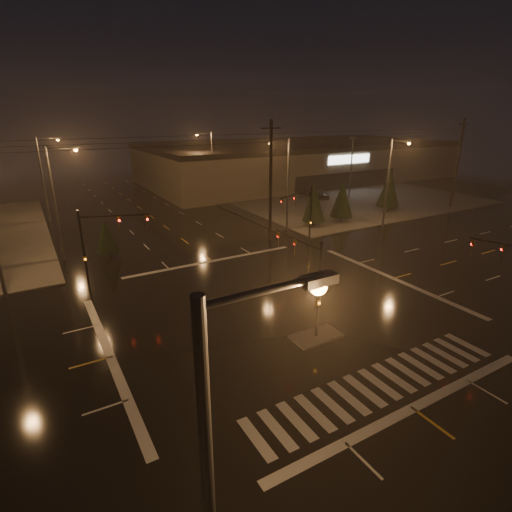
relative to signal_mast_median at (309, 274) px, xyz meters
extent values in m
plane|color=black|center=(0.00, 3.07, -3.75)|extent=(140.00, 140.00, 0.00)
cube|color=#46443F|center=(30.00, 33.07, -3.69)|extent=(36.00, 36.00, 0.12)
cube|color=#46443F|center=(0.00, -0.93, -3.68)|extent=(3.00, 1.60, 0.15)
cube|color=beige|center=(0.00, -5.93, -3.75)|extent=(15.00, 2.60, 0.01)
cube|color=beige|center=(0.00, -7.93, -3.75)|extent=(16.00, 0.50, 0.01)
cube|color=beige|center=(0.00, 14.07, -3.75)|extent=(16.00, 0.50, 0.01)
cube|color=black|center=(35.00, 31.07, -3.71)|extent=(50.00, 24.00, 0.08)
cube|color=brown|center=(35.00, 49.07, -0.25)|extent=(60.00, 28.00, 7.00)
cube|color=black|center=(35.00, 49.07, 3.05)|extent=(60.20, 28.20, 0.80)
cube|color=white|center=(35.00, 34.97, 1.45)|extent=(9.00, 0.20, 1.40)
cube|color=black|center=(35.00, 35.02, -2.15)|extent=(22.00, 0.15, 2.80)
cylinder|color=black|center=(0.00, -0.93, -0.75)|extent=(0.18, 0.18, 6.00)
cylinder|color=black|center=(0.00, 1.32, 1.75)|extent=(0.12, 4.50, 0.12)
imported|color=#594707|center=(0.00, 3.35, 1.70)|extent=(0.16, 0.20, 1.00)
cube|color=#594707|center=(0.00, -0.93, -1.45)|extent=(0.25, 0.18, 0.35)
cylinder|color=black|center=(10.50, 13.57, -0.75)|extent=(0.18, 0.18, 6.00)
cylinder|color=black|center=(8.15, 12.72, 1.75)|extent=(4.74, 1.82, 0.12)
imported|color=#594707|center=(6.04, 11.95, 1.70)|extent=(0.24, 0.22, 1.00)
cube|color=#594707|center=(10.50, 13.57, -1.45)|extent=(0.25, 0.18, 0.35)
cylinder|color=black|center=(-10.50, 13.57, -0.75)|extent=(0.18, 0.18, 6.00)
cylinder|color=black|center=(-8.15, 12.72, 1.75)|extent=(4.74, 1.82, 0.12)
imported|color=#594707|center=(-6.04, 11.95, 1.70)|extent=(0.24, 0.22, 1.00)
cube|color=#594707|center=(-10.50, 13.57, -1.45)|extent=(0.25, 0.18, 0.35)
cylinder|color=black|center=(9.82, -5.55, 1.75)|extent=(1.48, 3.80, 0.12)
imported|color=#594707|center=(9.20, -3.86, 1.70)|extent=(0.22, 0.24, 1.00)
cylinder|color=#38383A|center=(-10.30, -11.93, 6.05)|extent=(2.40, 0.14, 0.14)
cube|color=#38383A|center=(-9.20, -11.93, 6.00)|extent=(0.70, 0.30, 0.18)
sphere|color=orange|center=(-9.20, -11.93, 5.87)|extent=(0.32, 0.32, 0.32)
cylinder|color=#38383A|center=(-11.50, 21.07, 1.25)|extent=(0.24, 0.24, 10.00)
cylinder|color=#38383A|center=(-10.30, 21.07, 6.05)|extent=(2.40, 0.14, 0.14)
cube|color=#38383A|center=(-9.20, 21.07, 6.00)|extent=(0.70, 0.30, 0.18)
sphere|color=orange|center=(-9.20, 21.07, 5.87)|extent=(0.32, 0.32, 0.32)
cylinder|color=#38383A|center=(-11.50, 37.07, 1.25)|extent=(0.24, 0.24, 10.00)
cylinder|color=#38383A|center=(-10.30, 37.07, 6.05)|extent=(2.40, 0.14, 0.14)
cube|color=#38383A|center=(-9.20, 37.07, 6.00)|extent=(0.70, 0.30, 0.18)
sphere|color=orange|center=(-9.20, 37.07, 5.87)|extent=(0.32, 0.32, 0.32)
cylinder|color=#38383A|center=(11.50, 19.07, 1.25)|extent=(0.24, 0.24, 10.00)
cylinder|color=#38383A|center=(10.30, 19.07, 6.05)|extent=(2.40, 0.14, 0.14)
cube|color=#38383A|center=(9.20, 19.07, 6.00)|extent=(0.70, 0.30, 0.18)
sphere|color=orange|center=(9.20, 19.07, 5.87)|extent=(0.32, 0.32, 0.32)
cylinder|color=#38383A|center=(11.50, 39.07, 1.25)|extent=(0.24, 0.24, 10.00)
cylinder|color=#38383A|center=(10.30, 39.07, 6.05)|extent=(2.40, 0.14, 0.14)
cube|color=#38383A|center=(9.20, 39.07, 6.00)|extent=(0.70, 0.30, 0.18)
sphere|color=orange|center=(9.20, 39.07, 5.87)|extent=(0.32, 0.32, 0.32)
cylinder|color=#38383A|center=(22.00, 14.57, 1.25)|extent=(0.24, 0.24, 10.00)
cylinder|color=#38383A|center=(22.00, 13.37, 6.05)|extent=(0.14, 2.40, 0.14)
cube|color=#38383A|center=(22.00, 12.27, 6.00)|extent=(0.30, 0.70, 0.18)
sphere|color=orange|center=(22.00, 12.27, 5.87)|extent=(0.32, 0.32, 0.32)
cylinder|color=black|center=(8.00, 17.07, 2.25)|extent=(0.32, 0.32, 12.00)
cube|color=black|center=(8.00, 17.07, 7.45)|extent=(2.20, 0.12, 0.12)
cylinder|color=black|center=(38.00, 17.07, 2.25)|extent=(0.32, 0.32, 12.00)
cube|color=black|center=(38.00, 17.07, 7.45)|extent=(2.20, 0.12, 0.12)
cylinder|color=black|center=(15.06, 18.81, -3.40)|extent=(0.18, 0.18, 0.70)
cone|color=black|center=(15.06, 18.81, -0.94)|extent=(2.70, 2.70, 4.22)
cylinder|color=black|center=(19.36, 18.88, -3.40)|extent=(0.18, 0.18, 0.70)
cone|color=black|center=(19.36, 18.88, -0.91)|extent=(2.74, 2.74, 4.28)
cylinder|color=black|center=(28.69, 20.14, -3.40)|extent=(0.18, 0.18, 0.70)
cone|color=black|center=(28.69, 20.14, -0.68)|extent=(3.03, 3.03, 4.74)
cylinder|color=black|center=(-7.92, 19.37, -3.40)|extent=(0.18, 0.18, 0.70)
cone|color=black|center=(-7.92, 19.37, -1.49)|extent=(1.99, 1.99, 3.11)
imported|color=black|center=(25.80, 31.65, -2.92)|extent=(2.66, 5.10, 1.66)
camera|label=1|loc=(-13.45, -17.03, 8.80)|focal=28.00mm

